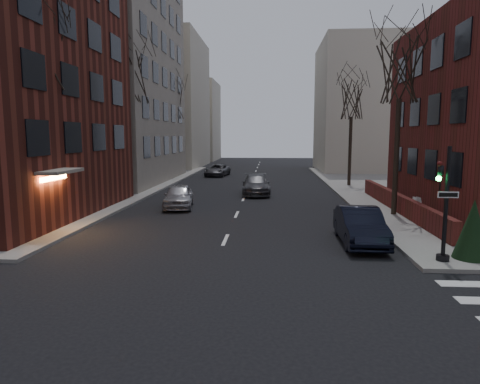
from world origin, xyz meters
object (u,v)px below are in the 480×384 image
Objects in this scene: tree_left_a at (43,50)px; tree_left_b at (128,76)px; parked_sedan at (360,226)px; tree_left_c at (172,102)px; sandwich_board at (416,204)px; streetlamp_far at (182,138)px; streetlamp_near at (119,139)px; car_lane_silver at (179,196)px; evergreen_shrub at (473,229)px; car_lane_far at (217,170)px; car_lane_gray at (256,185)px; tree_right_b at (352,99)px; tree_right_a at (401,69)px; traffic_signal at (444,211)px.

tree_left_b reaches higher than tree_left_a.
tree_left_c is at bearing 117.22° from parked_sedan.
parked_sedan is 5.37× the size of sandwich_board.
tree_left_b is at bearing -92.15° from streetlamp_far.
streetlamp_near is 1.46× the size of car_lane_silver.
tree_left_b is 5.06× the size of evergreen_shrub.
car_lane_silver is at bearing -75.95° from tree_left_c.
tree_left_c is at bearing 90.00° from tree_left_a.
car_lane_far is at bearing 82.72° from car_lane_silver.
streetlamp_near reaches higher than evergreen_shrub.
car_lane_silver is at bearing -128.74° from car_lane_gray.
car_lane_far is (-12.85, 9.06, -6.94)m from tree_right_b.
car_lane_far is (-4.85, 14.54, -0.10)m from car_lane_gray.
tree_right_a is at bearing -13.24° from streetlamp_near.
tree_left_c is 2.25× the size of car_lane_silver.
sandwich_board is (19.10, 4.84, -7.89)m from tree_left_a.
car_lane_far is (4.75, 27.06, -7.82)m from tree_left_a.
parked_sedan is at bearing -116.56° from tree_right_a.
tree_left_a reaches higher than tree_right_b.
car_lane_silver is at bearing 138.81° from parked_sedan.
parked_sedan is at bearing 144.78° from evergreen_shrub.
sandwich_board is at bearing 29.26° from tree_right_a.
traffic_signal is 35.76m from tree_left_c.
tree_left_b is at bearing 134.54° from traffic_signal.
parked_sedan is at bearing -64.33° from car_lane_far.
traffic_signal is 0.44× the size of tree_right_b.
tree_left_b reaches higher than car_lane_silver.
parked_sedan is 0.99× the size of car_lane_far.
traffic_signal is 0.64× the size of streetlamp_near.
tree_right_b reaches higher than parked_sedan.
streetlamp_far is at bearing 116.06° from traffic_signal.
car_lane_far is 2.19× the size of evergreen_shrub.
tree_left_b is at bearing -90.00° from tree_left_c.
tree_right_b is at bearing 87.85° from traffic_signal.
streetlamp_near is at bearing 85.71° from tree_left_a.
traffic_signal is 0.64× the size of streetlamp_far.
streetlamp_near is (-17.00, -10.00, -3.35)m from tree_right_b.
evergreen_shrub is at bearing -47.65° from car_lane_silver.
tree_left_c reaches higher than traffic_signal.
tree_left_b reaches higher than car_lane_gray.
car_lane_far is (-12.85, 23.06, -7.38)m from tree_right_a.
car_lane_silver is (4.98, -5.90, -8.18)m from tree_left_b.
streetlamp_near is 21.66m from evergreen_shrub.
parked_sedan is (-3.12, -20.23, -6.83)m from tree_right_b.
tree_left_c reaches higher than car_lane_far.
car_lane_silver is (4.38, -1.90, -3.50)m from streetlamp_near.
car_lane_gray is at bearing 108.37° from parked_sedan.
sandwich_board is at bearing -83.50° from tree_right_b.
parked_sedan is 2.16× the size of evergreen_shrub.
tree_right_a is at bearing -24.44° from tree_left_b.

